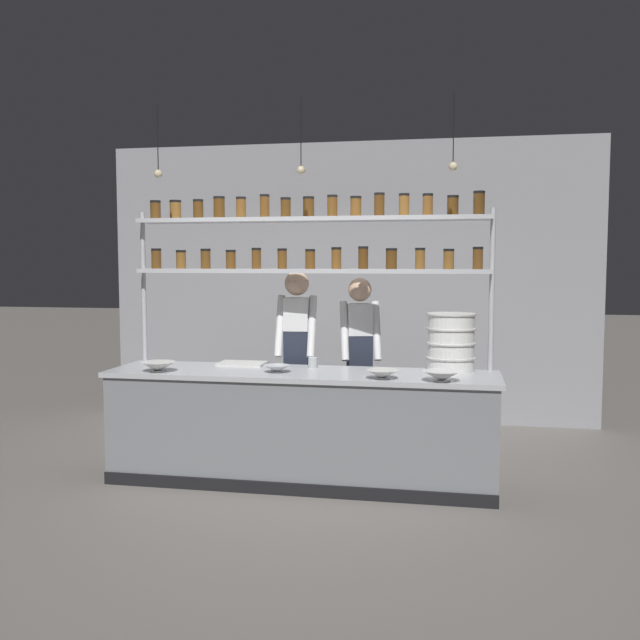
{
  "coord_description": "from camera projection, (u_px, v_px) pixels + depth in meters",
  "views": [
    {
      "loc": [
        1.24,
        -5.63,
        1.82
      ],
      "look_at": [
        0.12,
        0.2,
        1.33
      ],
      "focal_mm": 40.0,
      "sensor_mm": 36.0,
      "label": 1
    }
  ],
  "objects": [
    {
      "name": "prep_bowl_near_left",
      "position": [
        158.0,
        367.0,
        5.81
      ],
      "size": [
        0.29,
        0.29,
        0.08
      ],
      "color": "silver",
      "rests_on": "prep_counter"
    },
    {
      "name": "spice_shelf_unit",
      "position": [
        310.0,
        247.0,
        6.06
      ],
      "size": [
        3.08,
        0.28,
        2.39
      ],
      "color": "#B7BABF",
      "rests_on": "ground_plane"
    },
    {
      "name": "back_wall",
      "position": [
        347.0,
        282.0,
        8.17
      ],
      "size": [
        5.6,
        0.12,
        3.16
      ],
      "primitive_type": "cube",
      "color": "#939399",
      "rests_on": "ground_plane"
    },
    {
      "name": "serving_cup_front",
      "position": [
        313.0,
        363.0,
        6.01
      ],
      "size": [
        0.08,
        0.08,
        0.09
      ],
      "color": "#B2B7BC",
      "rests_on": "prep_counter"
    },
    {
      "name": "chef_center",
      "position": [
        360.0,
        356.0,
        6.44
      ],
      "size": [
        0.41,
        0.34,
        1.67
      ],
      "rotation": [
        0.0,
        0.0,
        0.26
      ],
      "color": "black",
      "rests_on": "ground_plane"
    },
    {
      "name": "prep_bowl_near_right",
      "position": [
        277.0,
        369.0,
        5.77
      ],
      "size": [
        0.22,
        0.22,
        0.06
      ],
      "color": "silver",
      "rests_on": "prep_counter"
    },
    {
      "name": "chef_left",
      "position": [
        297.0,
        352.0,
        6.41
      ],
      "size": [
        0.37,
        0.31,
        1.73
      ],
      "rotation": [
        0.0,
        0.0,
        0.06
      ],
      "color": "black",
      "rests_on": "ground_plane"
    },
    {
      "name": "container_stack",
      "position": [
        451.0,
        342.0,
        5.82
      ],
      "size": [
        0.4,
        0.4,
        0.48
      ],
      "color": "white",
      "rests_on": "prep_counter"
    },
    {
      "name": "cutting_board",
      "position": [
        242.0,
        364.0,
        6.18
      ],
      "size": [
        0.4,
        0.26,
        0.02
      ],
      "color": "silver",
      "rests_on": "prep_counter"
    },
    {
      "name": "prep_counter",
      "position": [
        302.0,
        427.0,
        5.86
      ],
      "size": [
        3.2,
        0.76,
        0.92
      ],
      "color": "gray",
      "rests_on": "ground_plane"
    },
    {
      "name": "pendant_light_row",
      "position": [
        300.0,
        167.0,
        5.69
      ],
      "size": [
        2.48,
        0.07,
        0.6
      ],
      "color": "black"
    },
    {
      "name": "prep_bowl_center_front",
      "position": [
        382.0,
        374.0,
        5.45
      ],
      "size": [
        0.25,
        0.25,
        0.07
      ],
      "color": "silver",
      "rests_on": "prep_counter"
    },
    {
      "name": "prep_bowl_center_back",
      "position": [
        441.0,
        376.0,
        5.34
      ],
      "size": [
        0.29,
        0.29,
        0.08
      ],
      "color": "white",
      "rests_on": "prep_counter"
    },
    {
      "name": "ground_plane",
      "position": [
        302.0,
        481.0,
        5.9
      ],
      "size": [
        40.0,
        40.0,
        0.0
      ],
      "primitive_type": "plane",
      "color": "slate"
    }
  ]
}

